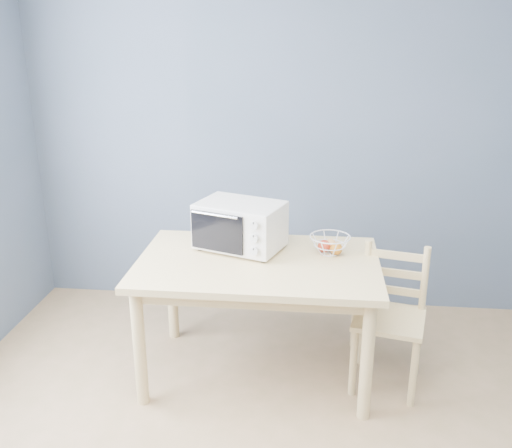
# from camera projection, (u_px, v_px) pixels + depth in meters

# --- Properties ---
(room) EXTENTS (4.01, 4.51, 2.61)m
(room) POSITION_uv_depth(u_px,v_px,m) (283.00, 254.00, 1.94)
(room) COLOR tan
(room) RESTS_ON ground
(dining_table) EXTENTS (1.40, 0.90, 0.75)m
(dining_table) POSITION_uv_depth(u_px,v_px,m) (258.00, 276.00, 3.33)
(dining_table) COLOR #E3CA88
(dining_table) RESTS_ON ground
(toaster_oven) EXTENTS (0.58, 0.48, 0.29)m
(toaster_oven) POSITION_uv_depth(u_px,v_px,m) (237.00, 224.00, 3.43)
(toaster_oven) COLOR silver
(toaster_oven) RESTS_ON dining_table
(fruit_basket) EXTENTS (0.31, 0.31, 0.11)m
(fruit_basket) POSITION_uv_depth(u_px,v_px,m) (330.00, 244.00, 3.39)
(fruit_basket) COLOR white
(fruit_basket) RESTS_ON dining_table
(dining_chair) EXTENTS (0.47, 0.47, 0.84)m
(dining_chair) POSITION_uv_depth(u_px,v_px,m) (390.00, 319.00, 3.33)
(dining_chair) COLOR #E3CA88
(dining_chair) RESTS_ON ground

